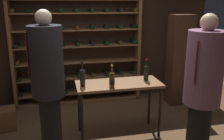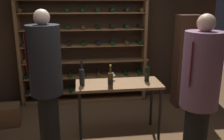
% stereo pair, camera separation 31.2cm
% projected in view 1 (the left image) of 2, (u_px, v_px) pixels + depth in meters
% --- Properties ---
extents(back_wall, '(5.26, 0.10, 2.66)m').
position_uv_depth(back_wall, '(91.00, 39.00, 5.35)').
color(back_wall, '#3D2B1E').
rests_on(back_wall, ground).
extents(wine_rack, '(2.63, 0.32, 2.19)m').
position_uv_depth(wine_rack, '(78.00, 53.00, 5.15)').
color(wine_rack, brown).
rests_on(wine_rack, ground).
extents(tasting_table, '(1.33, 0.56, 0.88)m').
position_uv_depth(tasting_table, '(119.00, 89.00, 3.91)').
color(tasting_table, brown).
rests_on(tasting_table, ground).
extents(person_bystander_red_print, '(0.45, 0.44, 2.03)m').
position_uv_depth(person_bystander_red_print, '(48.00, 78.00, 3.32)').
color(person_bystander_red_print, black).
rests_on(person_bystander_red_print, ground).
extents(person_guest_blue_shirt, '(0.46, 0.46, 1.99)m').
position_uv_depth(person_guest_blue_shirt, '(203.00, 85.00, 3.11)').
color(person_guest_blue_shirt, black).
rests_on(person_guest_blue_shirt, ground).
extents(wine_crate, '(0.52, 0.40, 0.36)m').
position_uv_depth(wine_crate, '(1.00, 119.00, 4.22)').
color(wine_crate, brown).
rests_on(wine_crate, ground).
extents(display_cabinet, '(0.44, 0.36, 1.87)m').
position_uv_depth(display_cabinet, '(179.00, 60.00, 5.15)').
color(display_cabinet, '#4C2D1E').
rests_on(display_cabinet, ground).
extents(wine_bottle_black_capsule, '(0.08, 0.08, 0.39)m').
position_uv_depth(wine_bottle_black_capsule, '(82.00, 77.00, 3.70)').
color(wine_bottle_black_capsule, black).
rests_on(wine_bottle_black_capsule, tasting_table).
extents(wine_bottle_gold_foil, '(0.08, 0.08, 0.35)m').
position_uv_depth(wine_bottle_gold_foil, '(146.00, 73.00, 3.98)').
color(wine_bottle_gold_foil, black).
rests_on(wine_bottle_gold_foil, tasting_table).
extents(wine_bottle_amber_reserve, '(0.08, 0.08, 0.35)m').
position_uv_depth(wine_bottle_amber_reserve, '(112.00, 80.00, 3.62)').
color(wine_bottle_amber_reserve, '#4C3314').
rests_on(wine_bottle_amber_reserve, tasting_table).
extents(wine_glass_stemmed_left, '(0.09, 0.09, 0.14)m').
position_uv_depth(wine_glass_stemmed_left, '(112.00, 74.00, 4.00)').
color(wine_glass_stemmed_left, silver).
rests_on(wine_glass_stemmed_left, tasting_table).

